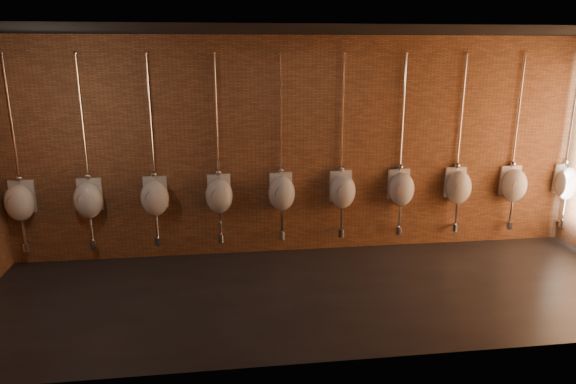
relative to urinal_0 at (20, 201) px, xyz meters
name	(u,v)px	position (x,y,z in m)	size (l,w,h in m)	color
ground	(321,293)	(4.00, -1.36, -0.97)	(8.50, 8.50, 0.00)	black
room_shell	(324,136)	(4.00, -1.36, 1.04)	(8.54, 3.04, 3.22)	black
urinal_0	(20,201)	(0.00, 0.00, 0.00)	(0.41, 0.36, 2.72)	silver
urinal_1	(88,199)	(0.91, 0.00, 0.00)	(0.41, 0.36, 2.72)	silver
urinal_2	(155,197)	(1.83, 0.00, 0.00)	(0.41, 0.36, 2.72)	silver
urinal_3	(219,195)	(2.74, 0.00, 0.00)	(0.41, 0.36, 2.72)	silver
urinal_4	(282,192)	(3.66, 0.00, 0.00)	(0.41, 0.36, 2.72)	silver
urinal_5	(342,190)	(4.57, 0.00, 0.00)	(0.41, 0.36, 2.72)	silver
urinal_6	(401,188)	(5.48, 0.00, 0.00)	(0.41, 0.36, 2.72)	silver
urinal_7	(458,186)	(6.40, 0.00, 0.00)	(0.41, 0.36, 2.72)	silver
urinal_8	(514,184)	(7.31, 0.00, 0.00)	(0.41, 0.36, 2.72)	silver
urinal_9	(568,183)	(8.22, 0.00, 0.00)	(0.41, 0.36, 2.72)	silver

